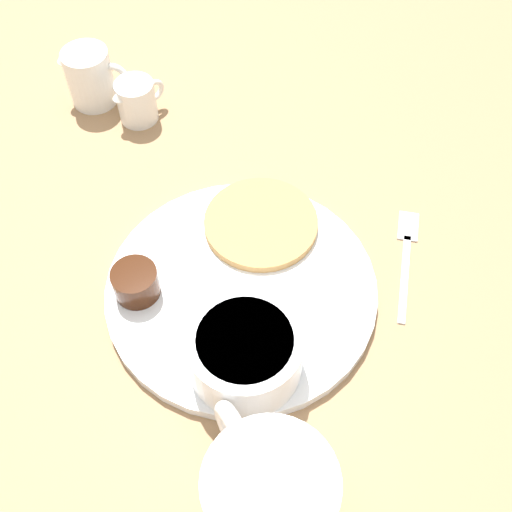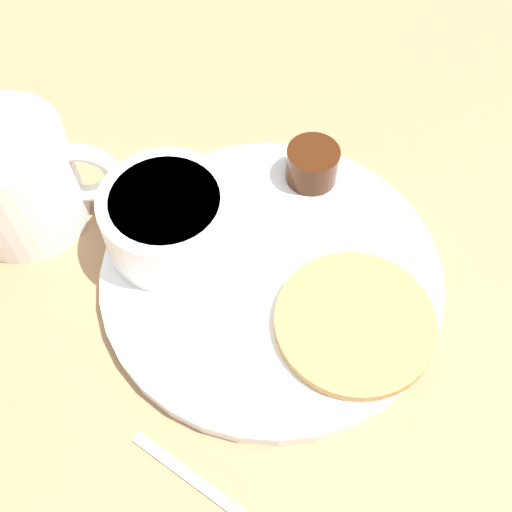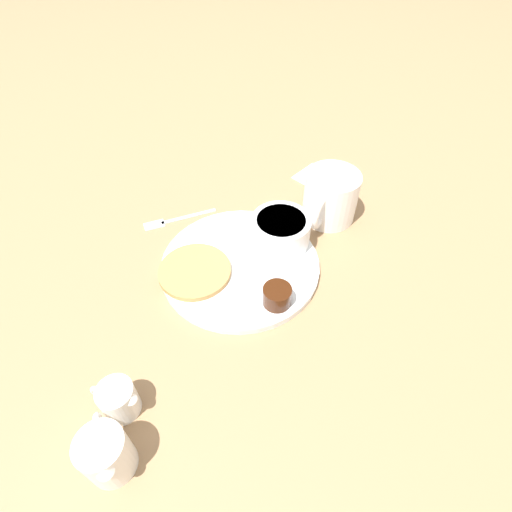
# 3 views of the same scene
# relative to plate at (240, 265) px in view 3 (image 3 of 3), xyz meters

# --- Properties ---
(ground_plane) EXTENTS (4.00, 4.00, 0.00)m
(ground_plane) POSITION_rel_plate_xyz_m (0.00, 0.00, -0.01)
(ground_plane) COLOR #93704C
(plate) EXTENTS (0.26, 0.26, 0.01)m
(plate) POSITION_rel_plate_xyz_m (0.00, 0.00, 0.00)
(plate) COLOR white
(plate) RESTS_ON ground_plane
(pancake_stack) EXTENTS (0.11, 0.11, 0.01)m
(pancake_stack) POSITION_rel_plate_xyz_m (-0.04, -0.06, 0.01)
(pancake_stack) COLOR #B78447
(pancake_stack) RESTS_ON plate
(bowl) EXTENTS (0.10, 0.10, 0.05)m
(bowl) POSITION_rel_plate_xyz_m (0.02, 0.08, 0.03)
(bowl) COLOR white
(bowl) RESTS_ON plate
(syrup_cup) EXTENTS (0.04, 0.04, 0.03)m
(syrup_cup) POSITION_rel_plate_xyz_m (0.09, -0.02, 0.02)
(syrup_cup) COLOR #38190A
(syrup_cup) RESTS_ON plate
(butter_ramekin) EXTENTS (0.05, 0.05, 0.04)m
(butter_ramekin) POSITION_rel_plate_xyz_m (0.03, 0.09, 0.02)
(butter_ramekin) COLOR white
(butter_ramekin) RESTS_ON plate
(coffee_mug) EXTENTS (0.09, 0.13, 0.09)m
(coffee_mug) POSITION_rel_plate_xyz_m (0.03, 0.20, 0.04)
(coffee_mug) COLOR white
(coffee_mug) RESTS_ON ground_plane
(creamer_pitcher_near) EXTENTS (0.06, 0.04, 0.05)m
(creamer_pitcher_near) POSITION_rel_plate_xyz_m (0.06, -0.26, 0.02)
(creamer_pitcher_near) COLOR white
(creamer_pitcher_near) RESTS_ON ground_plane
(creamer_pitcher_far) EXTENTS (0.08, 0.05, 0.07)m
(creamer_pitcher_far) POSITION_rel_plate_xyz_m (0.11, -0.31, 0.03)
(creamer_pitcher_far) COLOR white
(creamer_pitcher_far) RESTS_ON ground_plane
(fork) EXTENTS (0.07, 0.13, 0.00)m
(fork) POSITION_rel_plate_xyz_m (-0.17, -0.01, -0.00)
(fork) COLOR silver
(fork) RESTS_ON ground_plane
(napkin) EXTENTS (0.09, 0.07, 0.00)m
(napkin) POSITION_rel_plate_xyz_m (-0.05, 0.28, -0.00)
(napkin) COLOR white
(napkin) RESTS_ON ground_plane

